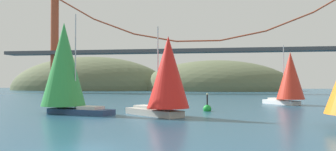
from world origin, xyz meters
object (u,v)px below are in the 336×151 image
at_px(sailboat_scarlet_sail, 290,77).
at_px(channel_buoy, 207,108).
at_px(sailboat_red_spinnaker, 167,75).
at_px(sailboat_green_sail, 65,66).

distance_m(sailboat_scarlet_sail, channel_buoy, 19.74).
bearing_deg(sailboat_red_spinnaker, channel_buoy, 63.60).
xyz_separation_m(sailboat_green_sail, channel_buoy, (17.47, 5.64, -5.49)).
relative_size(sailboat_green_sail, channel_buoy, 4.64).
bearing_deg(channel_buoy, sailboat_scarlet_sail, 46.75).
relative_size(sailboat_scarlet_sail, sailboat_red_spinnaker, 1.00).
bearing_deg(sailboat_scarlet_sail, sailboat_red_spinnaker, -127.82).
height_order(sailboat_green_sail, channel_buoy, sailboat_green_sail).
relative_size(sailboat_green_sail, sailboat_red_spinnaker, 1.19).
bearing_deg(sailboat_red_spinnaker, sailboat_green_sail, 168.96).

